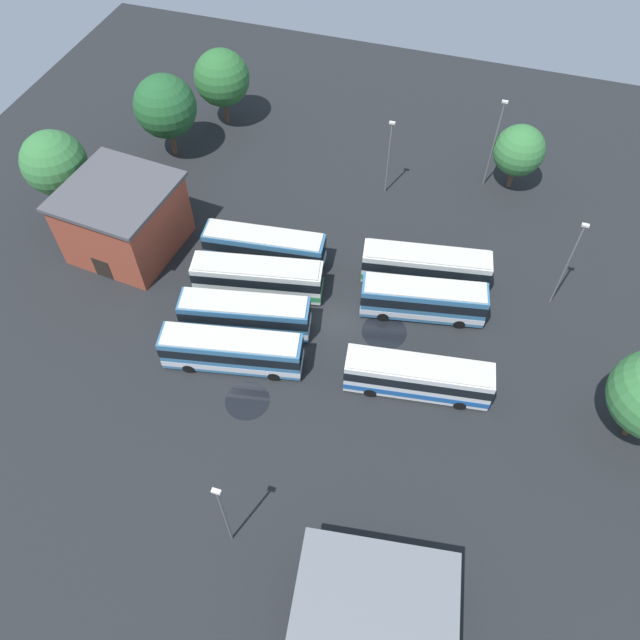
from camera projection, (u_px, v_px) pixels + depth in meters
ground_plane at (337, 321)px, 53.04m from camera, size 92.58×92.58×0.00m
bus_row0_slot0 at (232, 351)px, 48.82m from camera, size 11.51×4.64×3.51m
bus_row0_slot1 at (245, 315)px, 51.08m from camera, size 11.07×4.64×3.51m
bus_row0_slot2 at (258, 278)px, 53.59m from camera, size 11.58×4.64×3.51m
bus_row0_slot3 at (265, 248)px, 55.85m from camera, size 11.22×3.77×3.51m
bus_row1_slot0 at (418, 377)px, 47.32m from camera, size 11.51×4.06×3.51m
bus_row1_slot2 at (423, 300)px, 52.06m from camera, size 10.80×4.38×3.51m
bus_row1_slot3 at (426, 266)px, 54.42m from camera, size 11.47×4.30×3.51m
depot_building at (124, 219)px, 55.91m from camera, size 10.08×10.13×6.81m
maintenance_shelter at (376, 601)px, 36.13m from camera, size 10.64×8.43×3.40m
lamp_post_by_building at (494, 141)px, 59.94m from camera, size 0.56×0.28×9.71m
lamp_post_mid_lot at (224, 514)px, 38.05m from camera, size 0.56×0.28×8.17m
lamp_post_far_corner at (568, 262)px, 50.29m from camera, size 0.56×0.28×9.35m
lamp_post_near_entrance at (389, 155)px, 59.80m from camera, size 0.56×0.28×8.28m
tree_north_edge at (222, 78)px, 66.40m from camera, size 6.02×6.02×8.57m
tree_northwest at (165, 107)px, 62.64m from camera, size 6.41×6.41×9.03m
tree_south_edge at (54, 163)px, 56.74m from camera, size 6.02×6.02×9.03m
tree_northeast at (519, 151)px, 60.38m from camera, size 5.02×5.02×6.98m
puddle_back_corner at (247, 401)px, 48.16m from camera, size 3.54×3.54×0.01m
puddle_between_rows at (392, 289)px, 55.23m from camera, size 2.44×2.44×0.01m
puddle_centre_drain at (302, 243)px, 58.82m from camera, size 2.23×2.23×0.01m
puddle_front_lane at (384, 332)px, 52.30m from camera, size 3.86×3.86×0.01m
puddle_near_shelter at (423, 264)px, 57.12m from camera, size 1.57×1.57×0.01m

